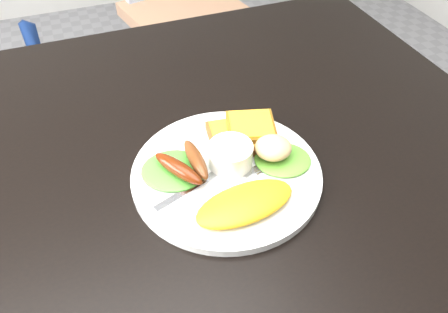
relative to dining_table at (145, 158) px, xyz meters
The scene contains 13 objects.
dining_table is the anchor object (origin of this frame).
dining_chair 1.10m from the dining_table, 69.67° to the left, with size 0.41×0.41×0.05m, color tan.
plate 0.15m from the dining_table, 45.05° to the right, with size 0.28×0.28×0.01m, color white.
lettuce_left 0.09m from the dining_table, 69.36° to the right, with size 0.10×0.09×0.01m, color #28861D.
lettuce_right 0.22m from the dining_table, 31.19° to the right, with size 0.08×0.08×0.01m, color #508F1F.
omelette 0.21m from the dining_table, 60.46° to the right, with size 0.14×0.07×0.02m, color gold.
sausage_a 0.11m from the dining_table, 70.26° to the right, with size 0.02×0.09×0.02m, color #612801.
sausage_b 0.12m from the dining_table, 53.46° to the right, with size 0.02×0.09×0.02m, color brown.
ramekin 0.15m from the dining_table, 39.25° to the right, with size 0.06×0.06×0.04m, color white.
toast_a 0.15m from the dining_table, 18.46° to the right, with size 0.08×0.08×0.01m, color brown.
toast_b 0.18m from the dining_table, 15.46° to the right, with size 0.07×0.07×0.01m, color #8E5F19.
potato_salad 0.21m from the dining_table, 30.76° to the right, with size 0.05×0.05×0.03m, color #F3EBB0.
fork 0.13m from the dining_table, 66.61° to the right, with size 0.14×0.01×0.00m, color #ADAFB7.
Camera 1 is at (-0.06, -0.52, 1.22)m, focal length 35.00 mm.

